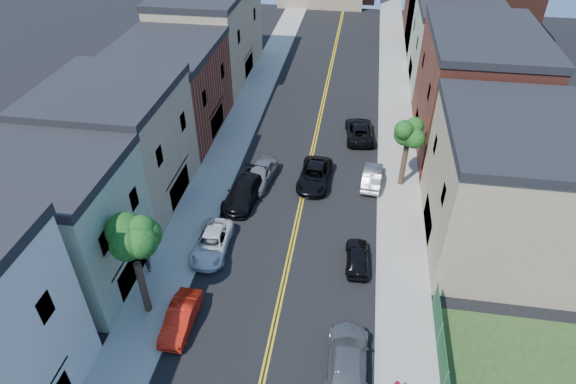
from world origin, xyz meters
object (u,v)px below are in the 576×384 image
at_px(white_pickup, 212,243).
at_px(pedestrian_left, 148,261).
at_px(dark_car_right_far, 359,130).
at_px(black_car_left, 244,192).
at_px(grey_car_right, 347,359).
at_px(red_sedan, 181,318).
at_px(grey_car_left, 260,174).
at_px(silver_car_right, 372,177).
at_px(black_suv_lane, 315,175).
at_px(black_car_right, 357,257).

relative_size(white_pickup, pedestrian_left, 3.12).
relative_size(dark_car_right_far, pedestrian_left, 3.39).
distance_m(dark_car_right_far, pedestrian_left, 24.11).
relative_size(black_car_left, grey_car_right, 1.03).
distance_m(red_sedan, grey_car_right, 10.06).
xyz_separation_m(grey_car_left, grey_car_right, (8.27, -16.58, -0.04)).
relative_size(silver_car_right, black_suv_lane, 0.80).
bearing_deg(grey_car_right, black_suv_lane, -78.78).
height_order(white_pickup, silver_car_right, silver_car_right).
relative_size(red_sedan, grey_car_right, 0.77).
xyz_separation_m(grey_car_left, pedestrian_left, (-5.30, -11.24, 0.11)).
height_order(black_car_right, silver_car_right, silver_car_right).
bearing_deg(black_suv_lane, black_car_left, -146.04).
xyz_separation_m(white_pickup, black_car_left, (0.94, 6.10, 0.13)).
bearing_deg(pedestrian_left, silver_car_right, -67.70).
bearing_deg(red_sedan, black_car_left, 86.42).
xyz_separation_m(red_sedan, grey_car_right, (9.97, -1.39, 0.10)).
distance_m(red_sedan, pedestrian_left, 5.35).
xyz_separation_m(white_pickup, dark_car_right_far, (9.64, 17.52, 0.06)).
height_order(silver_car_right, dark_car_right_far, dark_car_right_far).
relative_size(white_pickup, grey_car_right, 0.91).
relative_size(white_pickup, dark_car_right_far, 0.92).
bearing_deg(black_car_left, white_pickup, -90.76).
bearing_deg(silver_car_right, black_car_left, 25.06).
bearing_deg(black_car_left, grey_car_right, -49.34).
bearing_deg(dark_car_right_far, black_suv_lane, 61.27).
distance_m(black_car_left, silver_car_right, 10.76).
bearing_deg(black_car_right, silver_car_right, -97.88).
relative_size(grey_car_left, silver_car_right, 1.14).
relative_size(white_pickup, silver_car_right, 1.15).
xyz_separation_m(grey_car_left, black_car_right, (8.48, -8.39, -0.18)).
distance_m(black_car_left, dark_car_right_far, 14.36).
bearing_deg(black_car_right, black_car_left, -35.51).
bearing_deg(white_pickup, red_sedan, -92.19).
distance_m(red_sedan, grey_car_left, 15.29).
bearing_deg(grey_car_right, red_sedan, -8.91).
bearing_deg(dark_car_right_far, silver_car_right, 94.04).
relative_size(white_pickup, black_car_right, 1.28).
bearing_deg(black_car_right, dark_car_right_far, -91.27).
distance_m(grey_car_left, black_car_left, 2.62).
xyz_separation_m(black_car_right, silver_car_right, (0.82, 9.69, 0.05)).
distance_m(grey_car_left, silver_car_right, 9.39).
relative_size(red_sedan, black_suv_lane, 0.78).
bearing_deg(black_car_right, grey_car_left, -47.74).
distance_m(black_car_right, dark_car_right_far, 17.31).
bearing_deg(dark_car_right_far, black_car_right, 85.71).
xyz_separation_m(grey_car_left, dark_car_right_far, (7.94, 8.91, -0.09)).
bearing_deg(black_car_left, grey_car_left, 81.06).
bearing_deg(grey_car_left, pedestrian_left, -107.46).
distance_m(black_car_right, pedestrian_left, 14.08).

